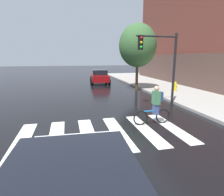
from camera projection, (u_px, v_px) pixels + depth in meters
ground_plane at (95, 134)px, 7.10m from camera, size 120.00×120.00×0.00m
crosswalk_stripes at (103, 133)px, 7.16m from camera, size 6.33×3.41×0.01m
sedan_mid at (100, 76)px, 20.92m from camera, size 2.37×4.52×1.52m
cyclist at (155, 105)px, 8.00m from camera, size 1.71×0.36×1.69m
traffic_light_near at (162, 57)px, 10.63m from camera, size 2.47×0.28×4.20m
fire_hydrant at (175, 87)px, 15.20m from camera, size 0.33×0.22×0.78m
street_tree_near at (138, 46)px, 15.92m from camera, size 3.20×3.20×5.70m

